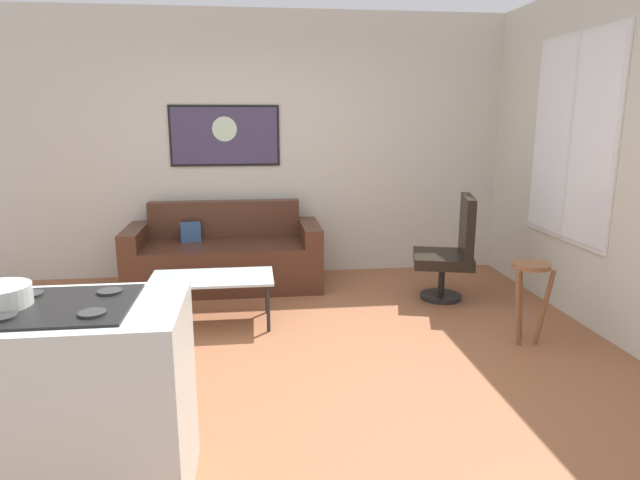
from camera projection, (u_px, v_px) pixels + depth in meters
The scene contains 10 objects.
ground at pixel (278, 369), 3.85m from camera, with size 6.40×6.40×0.04m, color #945939.
back_wall at pixel (265, 147), 5.88m from camera, with size 6.40×0.05×2.80m, color beige.
right_wall at pixel (620, 159), 4.14m from camera, with size 0.05×6.40×2.80m, color beige.
couch at pixel (225, 258), 5.61m from camera, with size 1.94×0.81×0.85m.
coffee_table at pixel (212, 281), 4.55m from camera, with size 1.02×0.53×0.42m.
armchair at pixel (452, 250), 5.17m from camera, with size 0.67×0.68×1.00m.
bar_stool at pixel (529, 284), 4.16m from camera, with size 0.33×0.32×0.64m.
kitchen_counter at pixel (3, 411), 2.38m from camera, with size 1.58×0.65×0.96m.
wall_painting at pixel (225, 136), 5.77m from camera, with size 1.15×0.03×0.64m.
window at pixel (572, 139), 4.69m from camera, with size 0.03×1.25×1.77m.
Camera 1 is at (-0.14, -3.56, 1.72)m, focal length 30.71 mm.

